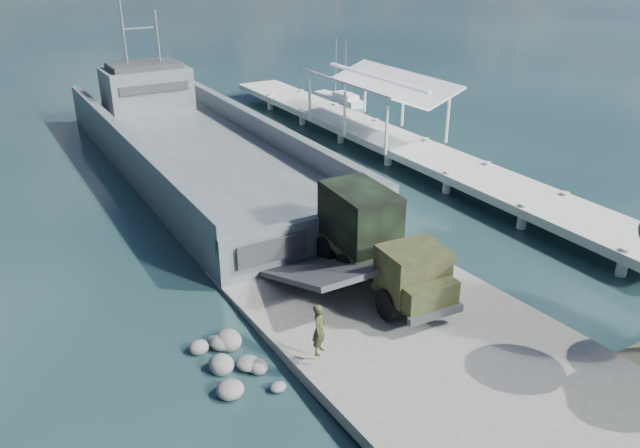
% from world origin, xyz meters
% --- Properties ---
extents(ground, '(1400.00, 1400.00, 0.00)m').
position_xyz_m(ground, '(0.00, 0.00, 0.00)').
color(ground, '#163035').
rests_on(ground, ground).
extents(boat_ramp, '(10.00, 18.00, 0.50)m').
position_xyz_m(boat_ramp, '(0.00, -1.00, 0.25)').
color(boat_ramp, slate).
rests_on(boat_ramp, ground).
extents(shoreline_rocks, '(3.20, 5.60, 0.90)m').
position_xyz_m(shoreline_rocks, '(-6.20, 0.50, 0.00)').
color(shoreline_rocks, '#5E5E5B').
rests_on(shoreline_rocks, ground).
extents(pier, '(6.40, 44.00, 6.10)m').
position_xyz_m(pier, '(13.00, 18.77, 1.60)').
color(pier, beige).
rests_on(pier, ground).
extents(landing_craft, '(9.79, 37.68, 11.16)m').
position_xyz_m(landing_craft, '(-0.09, 21.76, 0.91)').
color(landing_craft, '#4B5358').
rests_on(landing_craft, ground).
extents(military_truck, '(3.15, 8.25, 3.75)m').
position_xyz_m(military_truck, '(0.90, 2.78, 2.37)').
color(military_truck, black).
rests_on(military_truck, boat_ramp).
extents(soldier, '(0.84, 0.80, 1.92)m').
position_xyz_m(soldier, '(-4.17, -1.03, 1.46)').
color(soldier, black).
rests_on(soldier, boat_ramp).
extents(sailboat_near, '(2.24, 5.12, 6.02)m').
position_xyz_m(sailboat_near, '(18.15, 33.39, 0.32)').
color(sailboat_near, white).
rests_on(sailboat_near, ground).
extents(sailboat_far, '(1.66, 4.86, 5.84)m').
position_xyz_m(sailboat_far, '(18.44, 32.22, 0.31)').
color(sailboat_far, white).
rests_on(sailboat_far, ground).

